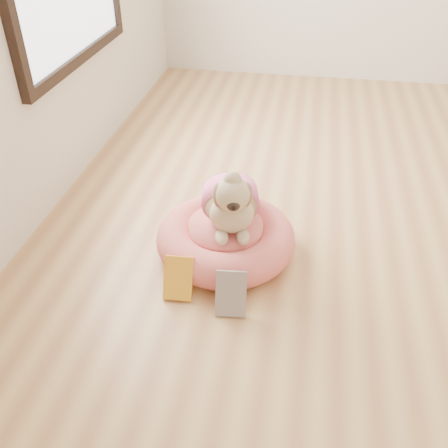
% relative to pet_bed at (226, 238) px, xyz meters
% --- Properties ---
extents(floor, '(4.50, 4.50, 0.00)m').
position_rel_pet_bed_xyz_m(floor, '(0.97, 0.43, -0.08)').
color(floor, '#B1794A').
rests_on(floor, ground).
extents(pet_bed, '(0.68, 0.68, 0.18)m').
position_rel_pet_bed_xyz_m(pet_bed, '(0.00, 0.00, 0.00)').
color(pet_bed, '#E75A5A').
rests_on(pet_bed, floor).
extents(dog, '(0.43, 0.55, 0.36)m').
position_rel_pet_bed_xyz_m(dog, '(0.02, 0.02, 0.27)').
color(dog, brown).
rests_on(dog, pet_bed).
extents(book_yellow, '(0.13, 0.13, 0.18)m').
position_rel_pet_bed_xyz_m(book_yellow, '(-0.16, -0.33, 0.01)').
color(book_yellow, yellow).
rests_on(book_yellow, floor).
extents(book_white, '(0.14, 0.11, 0.19)m').
position_rel_pet_bed_xyz_m(book_white, '(0.09, -0.39, 0.01)').
color(book_white, white).
rests_on(book_white, floor).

